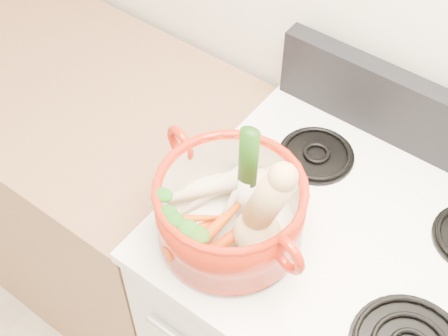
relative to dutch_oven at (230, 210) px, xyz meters
The scene contains 20 objects.
cooktop 0.29m from the dutch_oven, 34.96° to the left, with size 0.78×0.67×0.03m, color white.
control_backsplash 0.50m from the dutch_oven, 64.14° to the left, with size 0.76×0.05×0.18m, color black.
counter_left 1.05m from the dutch_oven, 169.74° to the left, with size 1.36×0.65×0.90m, color #916344.
burner_front_left 0.09m from the dutch_oven, 11.69° to the right, with size 0.22×0.22×0.02m, color black.
burner_back_left 0.31m from the dutch_oven, 84.17° to the left, with size 0.17×0.17×0.02m, color black.
dutch_oven is the anchor object (origin of this frame).
pot_handle_left 0.17m from the dutch_oven, 164.11° to the left, with size 0.08×0.08×0.02m, color #A71D0A.
pot_handle_right 0.17m from the dutch_oven, 15.89° to the right, with size 0.08×0.08×0.02m, color #A71D0A.
squash 0.11m from the dutch_oven, ahead, with size 0.10×0.10×0.25m, color tan, non-canonical shape.
leek 0.09m from the dutch_oven, 72.18° to the left, with size 0.04×0.04×0.25m, color white.
ginger 0.11m from the dutch_oven, 89.60° to the left, with size 0.09×0.06×0.05m, color #D3BB82.
parsnip_0 0.08m from the dutch_oven, 137.40° to the left, with size 0.05×0.05×0.24m, color beige.
parsnip_1 0.08m from the dutch_oven, behind, with size 0.04×0.04×0.18m, color #EFE3C2.
parsnip_2 0.07m from the dutch_oven, 108.51° to the left, with size 0.04×0.04×0.19m, color beige.
parsnip_3 0.09m from the dutch_oven, behind, with size 0.04×0.04×0.20m, color beige.
carrot_0 0.06m from the dutch_oven, 118.53° to the right, with size 0.03×0.03×0.14m, color #E04D0B.
carrot_1 0.08m from the dutch_oven, 105.80° to the right, with size 0.03×0.03×0.15m, color #C24809.
carrot_2 0.05m from the dutch_oven, 41.34° to the right, with size 0.03×0.03×0.18m, color #BD3C09.
carrot_3 0.08m from the dutch_oven, 130.81° to the right, with size 0.03×0.03×0.12m, color #C35009.
carrot_4 0.04m from the dutch_oven, 86.65° to the right, with size 0.03×0.03×0.16m, color #BF5909.
Camera 1 is at (0.20, 0.67, 2.04)m, focal length 50.00 mm.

